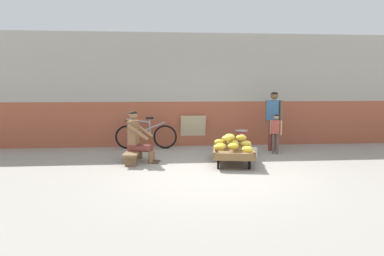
% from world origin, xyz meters
% --- Properties ---
extents(ground_plane, '(80.00, 80.00, 0.00)m').
position_xyz_m(ground_plane, '(0.00, 0.00, 0.00)').
color(ground_plane, gray).
extents(back_wall, '(16.00, 0.30, 3.13)m').
position_xyz_m(back_wall, '(0.00, 3.25, 1.56)').
color(back_wall, '#A35138').
rests_on(back_wall, ground).
extents(banana_cart, '(1.06, 1.56, 0.36)m').
position_xyz_m(banana_cart, '(0.47, 0.90, 0.24)').
color(banana_cart, brown).
rests_on(banana_cart, ground).
extents(banana_pile, '(0.95, 1.20, 0.26)m').
position_xyz_m(banana_pile, '(0.43, 0.88, 0.47)').
color(banana_pile, gold).
rests_on(banana_pile, banana_cart).
extents(low_bench, '(0.40, 1.12, 0.27)m').
position_xyz_m(low_bench, '(-1.70, 1.18, 0.20)').
color(low_bench, brown).
rests_on(low_bench, ground).
extents(vendor_seated, '(0.72, 0.56, 1.14)m').
position_xyz_m(vendor_seated, '(-1.62, 1.16, 0.57)').
color(vendor_seated, brown).
rests_on(vendor_seated, ground).
extents(plastic_crate, '(0.36, 0.28, 0.30)m').
position_xyz_m(plastic_crate, '(0.89, 1.89, 0.15)').
color(plastic_crate, '#234CA8').
rests_on(plastic_crate, ground).
extents(weighing_scale, '(0.30, 0.30, 0.29)m').
position_xyz_m(weighing_scale, '(0.89, 1.89, 0.45)').
color(weighing_scale, '#28282D').
rests_on(weighing_scale, plastic_crate).
extents(bicycle_near_left, '(1.66, 0.48, 0.86)m').
position_xyz_m(bicycle_near_left, '(-1.51, 2.77, 0.35)').
color(bicycle_near_left, black).
rests_on(bicycle_near_left, ground).
extents(sign_board, '(0.70, 0.27, 0.87)m').
position_xyz_m(sign_board, '(-0.22, 3.07, 0.43)').
color(sign_board, '#C6B289').
rests_on(sign_board, ground).
extents(customer_adult, '(0.37, 0.37, 1.53)m').
position_xyz_m(customer_adult, '(1.80, 2.18, 0.95)').
color(customer_adult, brown).
rests_on(customer_adult, ground).
extents(customer_child, '(0.25, 0.23, 0.99)m').
position_xyz_m(customer_child, '(1.73, 1.80, 0.61)').
color(customer_child, brown).
rests_on(customer_child, ground).
extents(shopping_bag, '(0.18, 0.12, 0.24)m').
position_xyz_m(shopping_bag, '(1.06, 1.43, 0.12)').
color(shopping_bag, silver).
rests_on(shopping_bag, ground).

